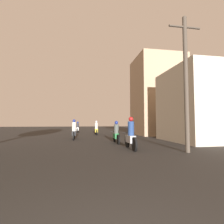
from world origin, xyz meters
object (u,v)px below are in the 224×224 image
Objects in this scene: motorcycle_silver at (131,136)px; motorcycle_white at (78,128)px; building_right_near at (208,105)px; motorcycle_black at (74,131)px; motorcycle_yellow at (96,129)px; motorcycle_green at (116,134)px; utility_pole_near at (186,80)px; building_right_far at (157,96)px.

motorcycle_white is at bearing 92.00° from motorcycle_silver.
building_right_near is (6.78, 2.81, 2.00)m from motorcycle_silver.
motorcycle_black is 10.54m from building_right_near.
motorcycle_green is at bearing -87.61° from motorcycle_yellow.
utility_pole_near is at bearing -136.72° from building_right_near.
motorcycle_silver is at bearing -80.28° from motorcycle_green.
motorcycle_white is (-2.85, 12.69, -0.00)m from motorcycle_green.
motorcycle_white is 0.30× the size of utility_pole_near.
motorcycle_silver reaches higher than motorcycle_white.
motorcycle_black is at bearing -115.47° from motorcycle_yellow.
motorcycle_white is 0.33× the size of building_right_near.
motorcycle_silver is at bearing 148.77° from utility_pole_near.
motorcycle_yellow is (2.23, 5.21, -0.02)m from motorcycle_black.
motorcycle_white is 17.89m from utility_pole_near.
utility_pole_near reaches higher than motorcycle_white.
building_right_near is 7.41m from building_right_far.
building_right_far is (9.11, -5.47, 3.80)m from motorcycle_white.
motorcycle_green is at bearing 85.39° from motorcycle_silver.
motorcycle_black is at bearing 109.26° from motorcycle_silver.
motorcycle_white is (0.06, 9.67, -0.05)m from motorcycle_black.
motorcycle_black is at bearing -155.36° from building_right_far.
motorcycle_white is at bearing 107.71° from motorcycle_green.
building_right_far is at bearing 71.85° from utility_pole_near.
building_right_far is 12.01m from utility_pole_near.
motorcycle_black is 5.67m from motorcycle_yellow.
motorcycle_silver is 1.00× the size of motorcycle_green.
motorcycle_green is 0.99× the size of motorcycle_black.
building_right_near is (7.01, 0.07, 2.06)m from motorcycle_green.
motorcycle_yellow is 13.08m from utility_pole_near.
building_right_far is (6.04, 9.97, 3.74)m from motorcycle_silver.
utility_pole_near is (-3.73, -11.37, -1.01)m from building_right_far.
building_right_near is (9.85, -12.63, 2.06)m from motorcycle_white.
motorcycle_silver is at bearing -121.22° from building_right_far.
building_right_far reaches higher than motorcycle_white.
motorcycle_green is 0.32× the size of utility_pole_near.
building_right_far reaches higher than motorcycle_yellow.
utility_pole_near is (2.31, -1.40, 2.73)m from motorcycle_silver.
utility_pole_near is (3.21, -12.38, 2.76)m from motorcycle_yellow.
motorcycle_green is 0.35× the size of building_right_near.
building_right_near is (9.91, -2.95, 2.00)m from motorcycle_black.
utility_pole_near reaches higher than building_right_near.
motorcycle_green is 1.05× the size of motorcycle_white.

